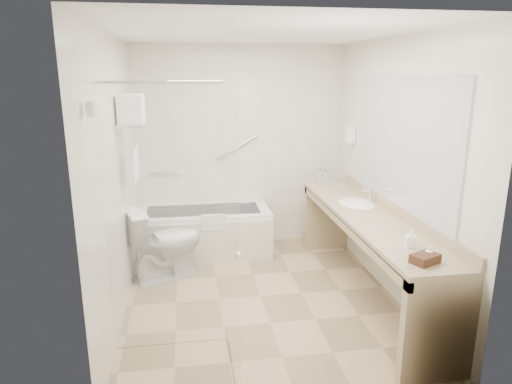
{
  "coord_description": "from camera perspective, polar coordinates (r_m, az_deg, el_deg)",
  "views": [
    {
      "loc": [
        -0.69,
        -4.08,
        2.17
      ],
      "look_at": [
        0.0,
        0.3,
        1.0
      ],
      "focal_mm": 32.0,
      "sensor_mm": 36.0,
      "label": 1
    }
  ],
  "objects": [
    {
      "name": "floor",
      "position": [
        4.68,
        0.58,
        -12.88
      ],
      "size": [
        3.2,
        3.2,
        0.0
      ],
      "primitive_type": "plane",
      "color": "tan",
      "rests_on": "ground"
    },
    {
      "name": "ceiling",
      "position": [
        4.15,
        0.68,
        19.32
      ],
      "size": [
        2.6,
        3.2,
        0.1
      ],
      "primitive_type": "cube",
      "color": "white",
      "rests_on": "wall_back"
    },
    {
      "name": "wall_back",
      "position": [
        5.8,
        -1.99,
        5.63
      ],
      "size": [
        2.6,
        0.1,
        2.5
      ],
      "primitive_type": "cube",
      "color": "beige",
      "rests_on": "ground"
    },
    {
      "name": "wall_front",
      "position": [
        2.74,
        6.18,
        -4.97
      ],
      "size": [
        2.6,
        0.1,
        2.5
      ],
      "primitive_type": "cube",
      "color": "beige",
      "rests_on": "ground"
    },
    {
      "name": "wall_left",
      "position": [
        4.23,
        -17.02,
        1.56
      ],
      "size": [
        0.1,
        3.2,
        2.5
      ],
      "primitive_type": "cube",
      "color": "beige",
      "rests_on": "ground"
    },
    {
      "name": "wall_right",
      "position": [
        4.63,
        16.71,
        2.69
      ],
      "size": [
        0.1,
        3.2,
        2.5
      ],
      "primitive_type": "cube",
      "color": "beige",
      "rests_on": "ground"
    },
    {
      "name": "bathtub",
      "position": [
        5.65,
        -6.51,
        -4.91
      ],
      "size": [
        1.6,
        0.73,
        0.59
      ],
      "color": "white",
      "rests_on": "floor"
    },
    {
      "name": "grab_bar_short",
      "position": [
        5.78,
        -11.31,
        2.3
      ],
      "size": [
        0.4,
        0.03,
        0.03
      ],
      "primitive_type": "cylinder",
      "rotation": [
        0.0,
        1.57,
        0.0
      ],
      "color": "silver",
      "rests_on": "wall_back"
    },
    {
      "name": "grab_bar_long",
      "position": [
        5.75,
        -2.44,
        5.56
      ],
      "size": [
        0.53,
        0.03,
        0.33
      ],
      "primitive_type": "cylinder",
      "rotation": [
        0.0,
        1.05,
        0.0
      ],
      "color": "silver",
      "rests_on": "wall_back"
    },
    {
      "name": "shower_enclosure",
      "position": [
        3.35,
        -7.47,
        -4.63
      ],
      "size": [
        0.96,
        0.91,
        2.11
      ],
      "color": "silver",
      "rests_on": "floor"
    },
    {
      "name": "towel_shelf",
      "position": [
        4.48,
        -15.24,
        8.93
      ],
      "size": [
        0.24,
        0.55,
        0.81
      ],
      "color": "silver",
      "rests_on": "wall_left"
    },
    {
      "name": "vanity_counter",
      "position": [
        4.55,
        13.8,
        -5.3
      ],
      "size": [
        0.55,
        2.7,
        0.95
      ],
      "color": "tan",
      "rests_on": "floor"
    },
    {
      "name": "sink",
      "position": [
        4.86,
        12.48,
        -1.71
      ],
      "size": [
        0.4,
        0.52,
        0.14
      ],
      "primitive_type": "ellipsoid",
      "color": "white",
      "rests_on": "vanity_counter"
    },
    {
      "name": "faucet",
      "position": [
        4.89,
        14.13,
        -0.39
      ],
      "size": [
        0.03,
        0.03,
        0.14
      ],
      "primitive_type": "cylinder",
      "color": "silver",
      "rests_on": "vanity_counter"
    },
    {
      "name": "mirror",
      "position": [
        4.45,
        17.7,
        6.06
      ],
      "size": [
        0.02,
        2.0,
        1.2
      ],
      "primitive_type": "cube",
      "color": "#B1B6BD",
      "rests_on": "wall_right"
    },
    {
      "name": "hairdryer_unit",
      "position": [
        5.53,
        11.76,
        6.99
      ],
      "size": [
        0.08,
        0.1,
        0.18
      ],
      "primitive_type": "cube",
      "color": "white",
      "rests_on": "wall_right"
    },
    {
      "name": "toilet",
      "position": [
        5.03,
        -11.39,
        -6.18
      ],
      "size": [
        0.92,
        0.73,
        0.79
      ],
      "primitive_type": "imported",
      "rotation": [
        0.0,
        0.0,
        1.96
      ],
      "color": "white",
      "rests_on": "floor"
    },
    {
      "name": "amenity_basket",
      "position": [
        3.5,
        20.38,
        -7.81
      ],
      "size": [
        0.23,
        0.2,
        0.07
      ],
      "primitive_type": "cube",
      "rotation": [
        0.0,
        0.0,
        0.42
      ],
      "color": "#462619",
      "rests_on": "vanity_counter"
    },
    {
      "name": "soap_bottle_a",
      "position": [
        3.76,
        18.72,
        -6.08
      ],
      "size": [
        0.1,
        0.16,
        0.07
      ],
      "primitive_type": "imported",
      "rotation": [
        0.0,
        0.0,
        -0.25
      ],
      "color": "white",
      "rests_on": "vanity_counter"
    },
    {
      "name": "soap_bottle_b",
      "position": [
        3.56,
        20.8,
        -7.29
      ],
      "size": [
        0.08,
        0.11,
        0.08
      ],
      "primitive_type": "imported",
      "rotation": [
        0.0,
        0.0,
        0.02
      ],
      "color": "white",
      "rests_on": "vanity_counter"
    },
    {
      "name": "water_bottle_left",
      "position": [
        5.58,
        8.64,
        1.8
      ],
      "size": [
        0.06,
        0.06,
        0.18
      ],
      "rotation": [
        0.0,
        0.0,
        -0.43
      ],
      "color": "silver",
      "rests_on": "vanity_counter"
    },
    {
      "name": "water_bottle_mid",
      "position": [
        5.17,
        8.92,
        0.7
      ],
      "size": [
        0.05,
        0.05,
        0.17
      ],
      "rotation": [
        0.0,
        0.0,
        0.4
      ],
      "color": "silver",
      "rests_on": "vanity_counter"
    },
    {
      "name": "water_bottle_right",
      "position": [
        5.56,
        7.96,
        1.87
      ],
      "size": [
        0.06,
        0.06,
        0.2
      ],
      "rotation": [
        0.0,
        0.0,
        -0.18
      ],
      "color": "silver",
      "rests_on": "vanity_counter"
    },
    {
      "name": "drinking_glass_near",
      "position": [
        5.48,
        8.94,
        1.08
      ],
      "size": [
        0.07,
        0.07,
        0.08
      ],
      "primitive_type": "cylinder",
      "rotation": [
        0.0,
        0.0,
        0.2
      ],
      "color": "silver",
      "rests_on": "vanity_counter"
    },
    {
      "name": "drinking_glass_far",
      "position": [
        5.23,
        10.6,
        0.46
      ],
      "size": [
        0.08,
        0.08,
        0.1
      ],
      "primitive_type": "cylinder",
      "rotation": [
        0.0,
        0.0,
        -0.05
      ],
      "color": "silver",
      "rests_on": "vanity_counter"
    }
  ]
}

